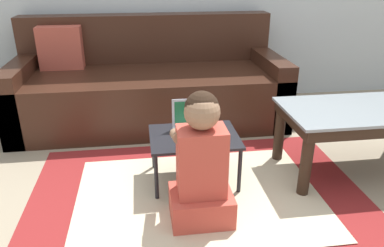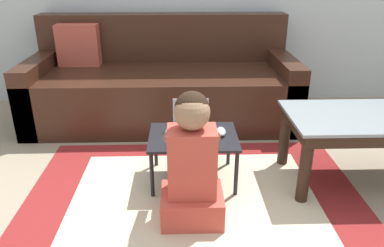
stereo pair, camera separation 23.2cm
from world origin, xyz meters
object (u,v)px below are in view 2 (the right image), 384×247
Objects in this scene: laptop_desk at (193,141)px; person_seated at (192,165)px; computer_mouse at (221,131)px; couch at (162,85)px; coffee_table at (368,126)px; laptop at (192,128)px.

person_seated reaches higher than laptop_desk.
couch is at bearing 110.76° from computer_mouse.
computer_mouse is at bearing 4.58° from laptop_desk.
couch is 1.73m from coffee_table.
laptop_desk is 0.08m from laptop.
couch is 3.06× the size of person_seated.
laptop is at bearing 176.13° from coffee_table.
laptop is at bearing 102.31° from laptop_desk.
laptop_desk is at bearing -175.42° from computer_mouse.
laptop_desk is (-1.07, 0.03, -0.10)m from coffee_table.
laptop_desk is at bearing 178.34° from coffee_table.
laptop is 1.96× the size of computer_mouse.
coffee_table is at bearing -40.87° from couch.
coffee_table reaches higher than computer_mouse.
coffee_table is 4.42× the size of laptop.
person_seated is at bearing -91.40° from laptop.
couch reaches higher than computer_mouse.
person_seated reaches higher than coffee_table.
laptop is 0.18m from computer_mouse.
couch reaches higher than person_seated.
coffee_table is (1.31, -1.13, 0.08)m from couch.
couch is at bearing 139.13° from coffee_table.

